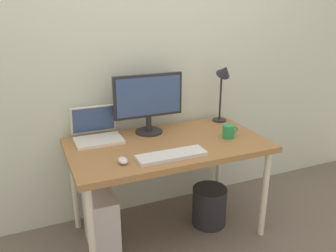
{
  "coord_description": "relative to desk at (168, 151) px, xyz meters",
  "views": [
    {
      "loc": [
        -0.86,
        -2.01,
        1.59
      ],
      "look_at": [
        0.0,
        0.0,
        0.83
      ],
      "focal_mm": 36.76,
      "sensor_mm": 36.0,
      "label": 1
    }
  ],
  "objects": [
    {
      "name": "ground_plane",
      "position": [
        0.0,
        0.0,
        -0.65
      ],
      "size": [
        6.0,
        6.0,
        0.0
      ],
      "primitive_type": "plane",
      "color": "#665B51"
    },
    {
      "name": "back_wall",
      "position": [
        0.0,
        0.43,
        0.65
      ],
      "size": [
        4.4,
        0.04,
        2.6
      ],
      "primitive_type": "cube",
      "color": "silver",
      "rests_on": "ground_plane"
    },
    {
      "name": "desk",
      "position": [
        0.0,
        0.0,
        0.0
      ],
      "size": [
        1.34,
        0.74,
        0.71
      ],
      "color": "olive",
      "rests_on": "ground_plane"
    },
    {
      "name": "monitor",
      "position": [
        -0.05,
        0.24,
        0.31
      ],
      "size": [
        0.51,
        0.2,
        0.43
      ],
      "color": "#232328",
      "rests_on": "desk"
    },
    {
      "name": "laptop",
      "position": [
        -0.43,
        0.26,
        0.12
      ],
      "size": [
        0.32,
        0.27,
        0.23
      ],
      "color": "silver",
      "rests_on": "desk"
    },
    {
      "name": "desk_lamp",
      "position": [
        0.57,
        0.24,
        0.4
      ],
      "size": [
        0.11,
        0.16,
        0.48
      ],
      "color": "#232328",
      "rests_on": "desk"
    },
    {
      "name": "keyboard",
      "position": [
        -0.08,
        -0.23,
        0.07
      ],
      "size": [
        0.44,
        0.14,
        0.02
      ],
      "primitive_type": "cube",
      "color": "silver",
      "rests_on": "desk"
    },
    {
      "name": "mouse",
      "position": [
        -0.38,
        -0.2,
        0.08
      ],
      "size": [
        0.06,
        0.09,
        0.03
      ],
      "primitive_type": "ellipsoid",
      "color": "silver",
      "rests_on": "desk"
    },
    {
      "name": "coffee_mug",
      "position": [
        0.43,
        -0.08,
        0.11
      ],
      "size": [
        0.12,
        0.09,
        0.09
      ],
      "color": "#268C4C",
      "rests_on": "desk"
    },
    {
      "name": "computer_tower",
      "position": [
        -0.49,
        0.01,
        -0.44
      ],
      "size": [
        0.18,
        0.36,
        0.42
      ],
      "primitive_type": "cube",
      "color": "silver",
      "rests_on": "ground_plane"
    },
    {
      "name": "wastebasket",
      "position": [
        0.33,
        -0.04,
        -0.5
      ],
      "size": [
        0.26,
        0.26,
        0.3
      ],
      "primitive_type": "cylinder",
      "color": "#232328",
      "rests_on": "ground_plane"
    }
  ]
}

